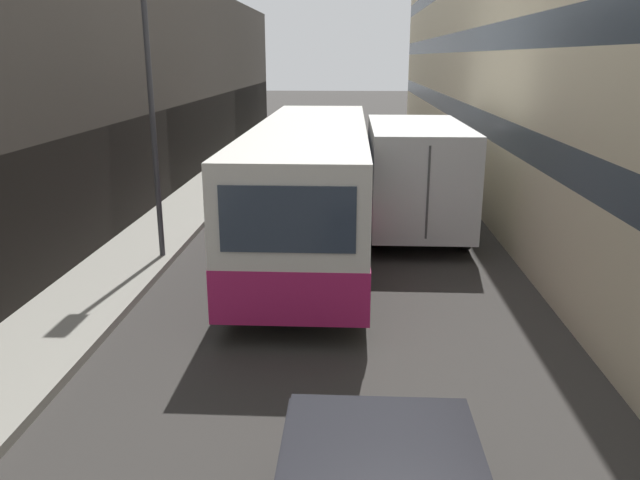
{
  "coord_description": "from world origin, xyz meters",
  "views": [
    {
      "loc": [
        0.43,
        1.67,
        4.44
      ],
      "look_at": [
        -0.06,
        11.32,
        1.6
      ],
      "focal_mm": 35.0,
      "sensor_mm": 36.0,
      "label": 1
    }
  ],
  "objects": [
    {
      "name": "ground_plane",
      "position": [
        0.0,
        15.0,
        0.0
      ],
      "size": [
        150.0,
        150.0,
        0.0
      ],
      "primitive_type": "plane",
      "color": "#33302D"
    },
    {
      "name": "building_right_apartment",
      "position": [
        5.3,
        15.0,
        5.25
      ],
      "size": [
        2.4,
        60.0,
        10.55
      ],
      "color": "beige",
      "rests_on": "ground_plane"
    },
    {
      "name": "sidewalk_left",
      "position": [
        -4.49,
        15.0,
        0.07
      ],
      "size": [
        1.88,
        60.0,
        0.15
      ],
      "color": "gray",
      "rests_on": "ground_plane"
    },
    {
      "name": "street_lamp",
      "position": [
        -3.8,
        14.88,
        4.54
      ],
      "size": [
        0.36,
        0.8,
        6.26
      ],
      "color": "#38383D",
      "rests_on": "sidewalk_left"
    },
    {
      "name": "bus",
      "position": [
        -0.5,
        16.17,
        1.58
      ],
      "size": [
        2.52,
        11.29,
        2.96
      ],
      "color": "silver",
      "rests_on": "ground_plane"
    },
    {
      "name": "box_truck",
      "position": [
        2.09,
        18.5,
        1.54
      ],
      "size": [
        2.37,
        7.37,
        2.82
      ],
      "color": "silver",
      "rests_on": "ground_plane"
    },
    {
      "name": "building_left_shopfront",
      "position": [
        -6.53,
        15.0,
        3.26
      ],
      "size": [
        2.4,
        60.0,
        7.17
      ],
      "color": "#423D38",
      "rests_on": "ground_plane"
    },
    {
      "name": "panel_van",
      "position": [
        -1.96,
        28.64,
        1.09
      ],
      "size": [
        1.89,
        4.8,
        1.96
      ],
      "color": "#BCBCC1",
      "rests_on": "ground_plane"
    }
  ]
}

